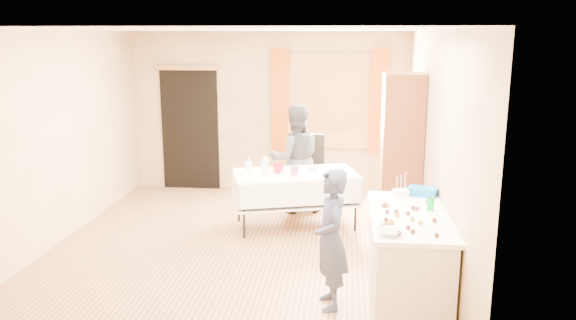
# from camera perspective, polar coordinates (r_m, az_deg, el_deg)

# --- Properties ---
(floor) EXTENTS (4.50, 5.50, 0.02)m
(floor) POSITION_cam_1_polar(r_m,az_deg,el_deg) (6.86, -5.27, -9.29)
(floor) COLOR #9E7047
(floor) RESTS_ON ground
(ceiling) EXTENTS (4.50, 5.50, 0.02)m
(ceiling) POSITION_cam_1_polar(r_m,az_deg,el_deg) (6.37, -5.76, 13.15)
(ceiling) COLOR white
(ceiling) RESTS_ON floor
(wall_back) EXTENTS (4.50, 0.02, 2.60)m
(wall_back) POSITION_cam_1_polar(r_m,az_deg,el_deg) (9.17, -2.08, 4.84)
(wall_back) COLOR tan
(wall_back) RESTS_ON floor
(wall_front) EXTENTS (4.50, 0.02, 2.60)m
(wall_front) POSITION_cam_1_polar(r_m,az_deg,el_deg) (3.91, -13.58, -6.35)
(wall_front) COLOR tan
(wall_front) RESTS_ON floor
(wall_left) EXTENTS (0.02, 5.50, 2.60)m
(wall_left) POSITION_cam_1_polar(r_m,az_deg,el_deg) (7.28, -23.22, 1.75)
(wall_left) COLOR tan
(wall_left) RESTS_ON floor
(wall_right) EXTENTS (0.02, 5.50, 2.60)m
(wall_right) POSITION_cam_1_polar(r_m,az_deg,el_deg) (6.43, 14.64, 1.05)
(wall_right) COLOR tan
(wall_right) RESTS_ON floor
(window_frame) EXTENTS (1.32, 0.06, 1.52)m
(window_frame) POSITION_cam_1_polar(r_m,az_deg,el_deg) (9.02, 4.21, 5.96)
(window_frame) COLOR olive
(window_frame) RESTS_ON wall_back
(window_pane) EXTENTS (1.20, 0.02, 1.40)m
(window_pane) POSITION_cam_1_polar(r_m,az_deg,el_deg) (9.01, 4.21, 5.95)
(window_pane) COLOR white
(window_pane) RESTS_ON wall_back
(curtain_left) EXTENTS (0.28, 0.06, 1.65)m
(curtain_left) POSITION_cam_1_polar(r_m,az_deg,el_deg) (9.03, -0.78, 6.00)
(curtain_left) COLOR #A54912
(curtain_left) RESTS_ON wall_back
(curtain_right) EXTENTS (0.28, 0.06, 1.65)m
(curtain_right) POSITION_cam_1_polar(r_m,az_deg,el_deg) (8.98, 9.21, 5.80)
(curtain_right) COLOR #A54912
(curtain_right) RESTS_ON wall_back
(doorway) EXTENTS (0.95, 0.04, 2.00)m
(doorway) POSITION_cam_1_polar(r_m,az_deg,el_deg) (9.46, -9.92, 3.06)
(doorway) COLOR black
(doorway) RESTS_ON floor
(door_lintel) EXTENTS (1.05, 0.06, 0.08)m
(door_lintel) POSITION_cam_1_polar(r_m,az_deg,el_deg) (9.32, -10.21, 9.22)
(door_lintel) COLOR olive
(door_lintel) RESTS_ON wall_back
(cabinet) EXTENTS (0.50, 0.60, 2.08)m
(cabinet) POSITION_cam_1_polar(r_m,az_deg,el_deg) (7.35, 11.41, 0.55)
(cabinet) COLOR brown
(cabinet) RESTS_ON floor
(counter) EXTENTS (0.72, 1.52, 0.91)m
(counter) POSITION_cam_1_polar(r_m,az_deg,el_deg) (5.53, 12.03, -9.90)
(counter) COLOR beige
(counter) RESTS_ON floor
(party_table) EXTENTS (1.80, 1.27, 0.75)m
(party_table) POSITION_cam_1_polar(r_m,az_deg,el_deg) (7.55, 0.78, -3.52)
(party_table) COLOR black
(party_table) RESTS_ON floor
(chair) EXTENTS (0.44, 0.44, 1.07)m
(chair) POSITION_cam_1_polar(r_m,az_deg,el_deg) (8.49, 2.12, -2.56)
(chair) COLOR black
(chair) RESTS_ON floor
(girl) EXTENTS (0.64, 0.54, 1.35)m
(girl) POSITION_cam_1_polar(r_m,az_deg,el_deg) (5.32, 4.38, -8.03)
(girl) COLOR #29304A
(girl) RESTS_ON floor
(woman) EXTENTS (1.05, 0.96, 1.57)m
(woman) POSITION_cam_1_polar(r_m,az_deg,el_deg) (8.13, 0.75, 0.13)
(woman) COLOR black
(woman) RESTS_ON floor
(soda_can) EXTENTS (0.07, 0.07, 0.12)m
(soda_can) POSITION_cam_1_polar(r_m,az_deg,el_deg) (5.51, 14.27, -4.39)
(soda_can) COLOR #059221
(soda_can) RESTS_ON counter
(mixing_bowl) EXTENTS (0.33, 0.33, 0.05)m
(mixing_bowl) POSITION_cam_1_polar(r_m,az_deg,el_deg) (4.80, 10.27, -7.22)
(mixing_bowl) COLOR white
(mixing_bowl) RESTS_ON counter
(foam_block) EXTENTS (0.18, 0.15, 0.08)m
(foam_block) POSITION_cam_1_polar(r_m,az_deg,el_deg) (5.89, 11.37, -3.34)
(foam_block) COLOR white
(foam_block) RESTS_ON counter
(blue_basket) EXTENTS (0.35, 0.30, 0.08)m
(blue_basket) POSITION_cam_1_polar(r_m,az_deg,el_deg) (6.01, 13.49, -3.13)
(blue_basket) COLOR blue
(blue_basket) RESTS_ON counter
(pitcher) EXTENTS (0.13, 0.13, 0.22)m
(pitcher) POSITION_cam_1_polar(r_m,az_deg,el_deg) (7.29, -2.36, -0.73)
(pitcher) COLOR silver
(pitcher) RESTS_ON party_table
(cup_red) EXTENTS (0.25, 0.25, 0.11)m
(cup_red) POSITION_cam_1_polar(r_m,az_deg,el_deg) (7.45, -1.01, -0.87)
(cup_red) COLOR red
(cup_red) RESTS_ON party_table
(cup_rainbow) EXTENTS (0.24, 0.24, 0.12)m
(cup_rainbow) POSITION_cam_1_polar(r_m,az_deg,el_deg) (7.27, 0.66, -1.18)
(cup_rainbow) COLOR red
(cup_rainbow) RESTS_ON party_table
(small_bowl) EXTENTS (0.24, 0.24, 0.05)m
(small_bowl) POSITION_cam_1_polar(r_m,az_deg,el_deg) (7.64, 2.64, -0.77)
(small_bowl) COLOR white
(small_bowl) RESTS_ON party_table
(pastry_tray) EXTENTS (0.33, 0.29, 0.02)m
(pastry_tray) POSITION_cam_1_polar(r_m,az_deg,el_deg) (7.48, 4.90, -1.22)
(pastry_tray) COLOR white
(pastry_tray) RESTS_ON party_table
(bottle) EXTENTS (0.10, 0.11, 0.19)m
(bottle) POSITION_cam_1_polar(r_m,az_deg,el_deg) (7.51, -4.01, -0.48)
(bottle) COLOR white
(bottle) RESTS_ON party_table
(cake_balls) EXTENTS (0.53, 1.00, 0.04)m
(cake_balls) POSITION_cam_1_polar(r_m,az_deg,el_deg) (5.21, 11.62, -5.69)
(cake_balls) COLOR #3F2314
(cake_balls) RESTS_ON counter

